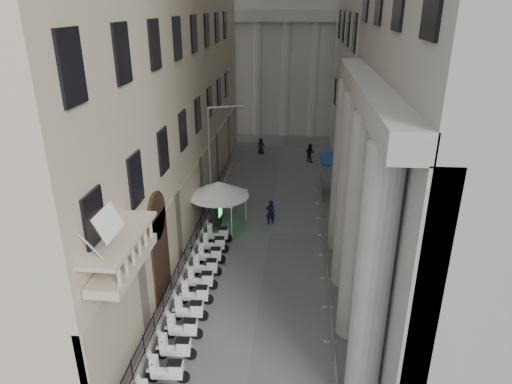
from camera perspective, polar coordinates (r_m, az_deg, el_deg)
iron_fence at (r=29.08m, az=-7.02°, el=-5.81°), size 0.30×28.00×1.40m
blue_awning at (r=35.77m, az=9.08°, el=-0.34°), size 1.60×3.00×3.00m
scooter_2 at (r=19.63m, az=-10.88°, el=-22.28°), size 1.43×0.64×1.50m
scooter_3 at (r=20.50m, az=-9.87°, el=-19.85°), size 1.43×0.64×1.50m
scooter_4 at (r=21.42m, az=-8.98°, el=-17.62°), size 1.43×0.64×1.50m
scooter_5 at (r=22.36m, az=-8.17°, el=-15.57°), size 1.43×0.64×1.50m
scooter_6 at (r=23.34m, az=-7.45°, el=-13.68°), size 1.43×0.64×1.50m
scooter_7 at (r=24.35m, az=-6.80°, el=-11.95°), size 1.43×0.64×1.50m
scooter_8 at (r=25.37m, az=-6.20°, el=-10.35°), size 1.43×0.64×1.50m
scooter_9 at (r=26.42m, az=-5.66°, el=-8.88°), size 1.43×0.64×1.50m
scooter_10 at (r=27.49m, az=-5.17°, el=-7.52°), size 1.43×0.64×1.50m
scooter_11 at (r=28.57m, az=-4.71°, el=-6.26°), size 1.43×0.64×1.50m
barrier_1 at (r=20.29m, az=9.49°, el=-20.38°), size 0.60×2.40×1.10m
barrier_2 at (r=22.19m, az=9.11°, el=-15.99°), size 0.60×2.40×1.10m
barrier_3 at (r=24.19m, az=8.81°, el=-12.32°), size 0.60×2.40×1.10m
barrier_4 at (r=26.28m, az=8.55°, el=-9.22°), size 0.60×2.40×1.10m
barrier_5 at (r=28.44m, az=8.34°, el=-6.58°), size 0.60×2.40×1.10m
barrier_6 at (r=30.65m, az=8.16°, el=-4.32°), size 0.60×2.40×1.10m
barrier_7 at (r=32.90m, az=8.01°, el=-2.36°), size 0.60×2.40×1.10m
barrier_8 at (r=35.19m, az=7.88°, el=-0.66°), size 0.60×2.40×1.10m
security_tent at (r=29.73m, az=-5.08°, el=0.61°), size 3.93×3.93×3.20m
street_lamp at (r=30.57m, az=-5.32°, el=4.87°), size 2.38×0.98×7.60m
info_kiosk at (r=30.37m, az=-4.74°, el=-2.37°), size 0.39×0.94×1.93m
pedestrian_a at (r=30.41m, az=1.81°, el=-2.54°), size 0.69×0.52×1.70m
pedestrian_b at (r=42.88m, az=6.72°, el=4.91°), size 1.07×1.03×1.74m
pedestrian_c at (r=44.91m, az=0.61°, el=5.78°), size 0.81×0.55×1.59m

